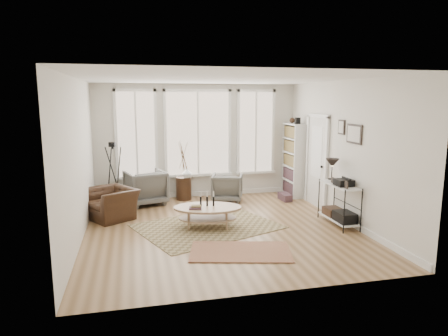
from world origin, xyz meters
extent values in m
plane|color=#997650|center=(0.00, 0.00, 0.00)|extent=(5.50, 5.50, 0.00)
plane|color=white|center=(0.00, 0.00, 2.90)|extent=(5.50, 5.50, 0.00)
cube|color=silver|center=(0.00, 2.75, 1.45)|extent=(5.20, 0.04, 2.90)
cube|color=silver|center=(0.00, -2.75, 1.45)|extent=(5.20, 0.04, 2.90)
cube|color=silver|center=(-2.60, 0.00, 1.45)|extent=(0.04, 5.50, 2.90)
cube|color=silver|center=(2.60, 0.00, 1.45)|extent=(0.04, 5.50, 2.90)
cube|color=white|center=(0.00, 2.74, 0.06)|extent=(5.10, 0.04, 0.12)
cube|color=white|center=(2.58, 0.00, 0.06)|extent=(0.03, 5.40, 0.12)
cube|color=tan|center=(0.00, 2.73, 1.65)|extent=(1.60, 0.03, 2.10)
cube|color=tan|center=(-1.55, 2.73, 1.65)|extent=(0.90, 0.03, 2.10)
cube|color=tan|center=(1.55, 2.73, 1.65)|extent=(0.90, 0.03, 2.10)
cube|color=white|center=(0.00, 2.71, 1.65)|extent=(1.74, 0.06, 2.24)
cube|color=white|center=(-1.55, 2.71, 1.65)|extent=(1.04, 0.06, 2.24)
cube|color=white|center=(1.55, 2.71, 1.65)|extent=(1.04, 0.06, 2.24)
cube|color=white|center=(0.00, 2.69, 0.57)|extent=(4.10, 0.12, 0.06)
cube|color=silver|center=(2.58, 1.15, 1.05)|extent=(0.04, 0.88, 2.10)
cube|color=white|center=(2.56, 1.15, 1.30)|extent=(0.01, 0.55, 1.20)
cube|color=white|center=(2.56, 0.66, 1.05)|extent=(0.06, 0.08, 2.18)
cube|color=white|center=(2.56, 1.64, 1.05)|extent=(0.06, 0.08, 2.18)
cube|color=white|center=(2.56, 1.15, 2.14)|extent=(0.06, 1.06, 0.08)
sphere|color=black|center=(2.53, 0.82, 1.00)|extent=(0.06, 0.06, 0.06)
cube|color=white|center=(2.43, 1.81, 0.95)|extent=(0.30, 0.03, 1.90)
cube|color=white|center=(2.43, 2.63, 0.95)|extent=(0.30, 0.03, 1.90)
cube|color=white|center=(2.58, 2.23, 0.95)|extent=(0.02, 0.85, 1.90)
cube|color=white|center=(2.43, 2.23, 0.95)|extent=(0.30, 0.81, 1.90)
cube|color=brown|center=(2.43, 2.23, 0.95)|extent=(0.24, 0.75, 1.76)
cube|color=black|center=(2.43, 2.02, 1.98)|extent=(0.12, 0.10, 0.16)
sphere|color=#351F12|center=(2.43, 2.38, 1.97)|extent=(0.14, 0.14, 0.14)
cube|color=white|center=(2.38, -0.30, 0.12)|extent=(0.37, 1.07, 0.03)
cube|color=white|center=(2.38, -0.30, 0.82)|extent=(0.37, 1.07, 0.02)
cylinder|color=black|center=(2.20, -0.83, 0.42)|extent=(0.02, 0.02, 0.85)
cylinder|color=black|center=(2.56, -0.83, 0.42)|extent=(0.02, 0.02, 0.85)
cylinder|color=black|center=(2.20, 0.23, 0.42)|extent=(0.02, 0.02, 0.85)
cylinder|color=black|center=(2.56, 0.23, 0.42)|extent=(0.02, 0.02, 0.85)
cylinder|color=black|center=(2.38, 0.05, 0.88)|extent=(0.14, 0.14, 0.02)
cylinder|color=black|center=(2.38, 0.05, 1.01)|extent=(0.02, 0.02, 0.30)
cone|color=black|center=(2.38, 0.05, 1.21)|extent=(0.28, 0.28, 0.18)
cube|color=black|center=(2.38, -0.45, 0.91)|extent=(0.32, 0.30, 0.13)
cube|color=black|center=(2.38, -0.55, 0.23)|extent=(0.32, 0.45, 0.20)
cube|color=#351F12|center=(2.38, -0.08, 0.21)|extent=(0.32, 0.40, 0.16)
cube|color=black|center=(2.28, -0.72, 0.91)|extent=(0.02, 0.10, 0.14)
cube|color=black|center=(2.28, -0.18, 0.91)|extent=(0.02, 0.10, 0.12)
cube|color=black|center=(2.58, -0.40, 1.85)|extent=(0.03, 0.52, 0.38)
cube|color=white|center=(2.56, -0.40, 1.85)|extent=(0.01, 0.44, 0.30)
cube|color=black|center=(2.58, 0.10, 1.95)|extent=(0.03, 0.24, 0.30)
cube|color=white|center=(2.56, 0.10, 1.95)|extent=(0.01, 0.18, 0.24)
cube|color=brown|center=(-0.24, 0.15, 0.01)|extent=(3.14, 2.77, 0.01)
cube|color=brown|center=(0.05, -1.29, 0.01)|extent=(1.84, 1.29, 0.01)
ellipsoid|color=tan|center=(-0.24, 0.11, 0.19)|extent=(1.26, 0.93, 0.03)
ellipsoid|color=tan|center=(-0.24, 0.11, 0.40)|extent=(1.47, 1.09, 0.04)
cylinder|color=tan|center=(-0.61, -0.10, 0.19)|extent=(0.04, 0.04, 0.38)
cylinder|color=tan|center=(0.13, -0.10, 0.19)|extent=(0.04, 0.04, 0.38)
cylinder|color=tan|center=(-0.61, 0.33, 0.19)|extent=(0.04, 0.04, 0.38)
cylinder|color=tan|center=(0.13, 0.33, 0.19)|extent=(0.04, 0.04, 0.38)
cylinder|color=black|center=(-0.37, 0.17, 0.52)|extent=(0.04, 0.04, 0.19)
cylinder|color=black|center=(-0.24, 0.17, 0.52)|extent=(0.04, 0.04, 0.19)
cylinder|color=black|center=(-0.12, 0.17, 0.52)|extent=(0.04, 0.04, 0.19)
cube|color=#405530|center=(-0.50, 0.02, 0.46)|extent=(0.23, 0.17, 0.06)
imported|color=#63635F|center=(-1.38, 2.21, 0.41)|extent=(1.09, 1.11, 0.83)
imported|color=#63635F|center=(0.62, 2.08, 0.34)|extent=(0.93, 0.95, 0.69)
cylinder|color=#351F12|center=(-0.43, 2.44, 0.29)|extent=(0.38, 0.38, 0.58)
imported|color=silver|center=(-0.35, 2.32, 0.70)|extent=(0.27, 0.27, 0.25)
imported|color=#351F12|center=(-2.14, 1.18, 0.32)|extent=(1.31, 1.27, 0.65)
cylinder|color=black|center=(-2.11, 2.29, 1.39)|extent=(0.06, 0.06, 0.06)
cube|color=black|center=(-2.11, 2.29, 1.46)|extent=(0.18, 0.15, 0.11)
cylinder|color=black|center=(-2.11, 2.20, 1.46)|extent=(0.06, 0.09, 0.06)
cube|color=brown|center=(2.05, 1.87, 0.09)|extent=(0.24, 0.29, 0.18)
cube|color=brown|center=(2.05, 1.68, 0.09)|extent=(0.23, 0.28, 0.17)
camera|label=1|loc=(-1.64, -7.40, 2.53)|focal=32.00mm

